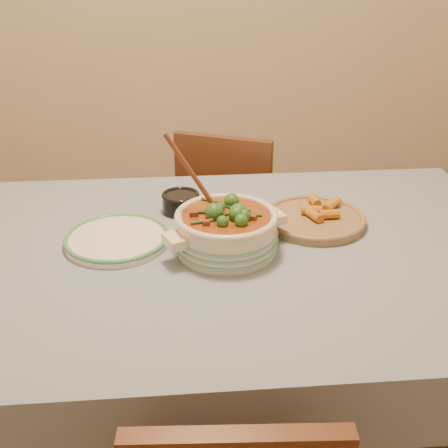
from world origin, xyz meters
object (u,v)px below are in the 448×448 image
(stew_casserole, at_px, (226,228))
(chair_far, at_px, (230,212))
(dining_table, at_px, (228,277))
(condiment_bowl, at_px, (181,201))
(white_plate, at_px, (117,239))
(fried_plate, at_px, (315,217))

(stew_casserole, bearing_deg, chair_far, 83.57)
(dining_table, bearing_deg, condiment_bowl, 116.57)
(white_plate, bearing_deg, stew_casserole, -13.02)
(dining_table, bearing_deg, white_plate, 168.92)
(dining_table, relative_size, stew_casserole, 4.81)
(chair_far, bearing_deg, dining_table, 107.25)
(stew_casserole, relative_size, fried_plate, 0.91)
(stew_casserole, height_order, chair_far, stew_casserole)
(fried_plate, relative_size, chair_far, 0.46)
(white_plate, bearing_deg, fried_plate, 7.12)
(condiment_bowl, distance_m, fried_plate, 0.41)
(chair_far, bearing_deg, white_plate, 86.05)
(stew_casserole, xyz_separation_m, condiment_bowl, (-0.12, 0.26, -0.03))
(condiment_bowl, distance_m, chair_far, 0.68)
(dining_table, distance_m, stew_casserole, 0.16)
(white_plate, relative_size, fried_plate, 0.90)
(dining_table, relative_size, chair_far, 2.00)
(dining_table, xyz_separation_m, stew_casserole, (-0.01, -0.01, 0.16))
(chair_far, bearing_deg, fried_plate, 128.13)
(condiment_bowl, bearing_deg, dining_table, -63.43)
(condiment_bowl, relative_size, chair_far, 0.18)
(stew_casserole, relative_size, condiment_bowl, 2.37)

